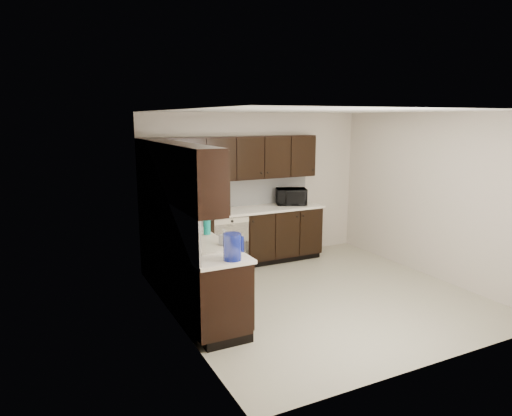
{
  "coord_description": "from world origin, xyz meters",
  "views": [
    {
      "loc": [
        -3.42,
        -4.94,
        2.41
      ],
      "look_at": [
        -0.68,
        0.6,
        1.19
      ],
      "focal_mm": 32.0,
      "sensor_mm": 36.0,
      "label": 1
    }
  ],
  "objects_px": {
    "blue_pitcher": "(232,247)",
    "microwave": "(291,197)",
    "toaster_oven": "(209,206)",
    "storage_bin": "(185,224)",
    "sink": "(203,250)"
  },
  "relations": [
    {
      "from": "sink",
      "to": "storage_bin",
      "type": "xyz_separation_m",
      "value": [
        0.03,
        0.79,
        0.15
      ]
    },
    {
      "from": "microwave",
      "to": "sink",
      "type": "bearing_deg",
      "value": -119.91
    },
    {
      "from": "blue_pitcher",
      "to": "toaster_oven",
      "type": "bearing_deg",
      "value": 81.84
    },
    {
      "from": "blue_pitcher",
      "to": "microwave",
      "type": "bearing_deg",
      "value": 55.29
    },
    {
      "from": "toaster_oven",
      "to": "blue_pitcher",
      "type": "height_order",
      "value": "blue_pitcher"
    },
    {
      "from": "blue_pitcher",
      "to": "sink",
      "type": "bearing_deg",
      "value": 103.73
    },
    {
      "from": "sink",
      "to": "blue_pitcher",
      "type": "xyz_separation_m",
      "value": [
        0.08,
        -0.69,
        0.2
      ]
    },
    {
      "from": "sink",
      "to": "microwave",
      "type": "relative_size",
      "value": 1.62
    },
    {
      "from": "sink",
      "to": "blue_pitcher",
      "type": "distance_m",
      "value": 0.72
    },
    {
      "from": "storage_bin",
      "to": "blue_pitcher",
      "type": "relative_size",
      "value": 1.54
    },
    {
      "from": "toaster_oven",
      "to": "storage_bin",
      "type": "distance_m",
      "value": 1.19
    },
    {
      "from": "sink",
      "to": "toaster_oven",
      "type": "height_order",
      "value": "sink"
    },
    {
      "from": "sink",
      "to": "storage_bin",
      "type": "distance_m",
      "value": 0.81
    },
    {
      "from": "toaster_oven",
      "to": "blue_pitcher",
      "type": "bearing_deg",
      "value": -109.92
    },
    {
      "from": "sink",
      "to": "storage_bin",
      "type": "height_order",
      "value": "sink"
    }
  ]
}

